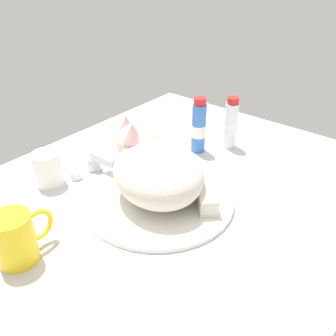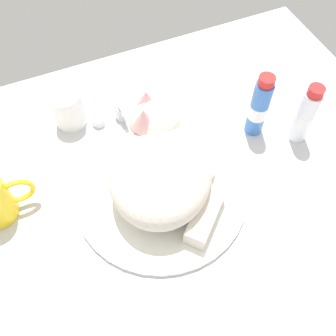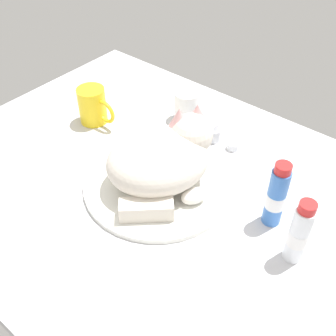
# 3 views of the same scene
# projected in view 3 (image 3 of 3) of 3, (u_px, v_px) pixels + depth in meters

# --- Properties ---
(ground_plane) EXTENTS (1.10, 0.83, 0.03)m
(ground_plane) POSITION_uv_depth(u_px,v_px,m) (159.00, 190.00, 0.94)
(ground_plane) COLOR silver
(sink_basin) EXTENTS (0.33, 0.33, 0.01)m
(sink_basin) POSITION_uv_depth(u_px,v_px,m) (159.00, 183.00, 0.92)
(sink_basin) COLOR silver
(sink_basin) RESTS_ON ground_plane
(faucet) EXTENTS (0.14, 0.10, 0.05)m
(faucet) POSITION_uv_depth(u_px,v_px,m) (211.00, 135.00, 1.03)
(faucet) COLOR silver
(faucet) RESTS_ON ground_plane
(cat) EXTENTS (0.27, 0.29, 0.16)m
(cat) POSITION_uv_depth(u_px,v_px,m) (164.00, 157.00, 0.88)
(cat) COLOR beige
(cat) RESTS_ON sink_basin
(coffee_mug) EXTENTS (0.12, 0.07, 0.10)m
(coffee_mug) POSITION_uv_depth(u_px,v_px,m) (93.00, 106.00, 1.08)
(coffee_mug) COLOR yellow
(coffee_mug) RESTS_ON ground_plane
(rinse_cup) EXTENTS (0.07, 0.07, 0.08)m
(rinse_cup) POSITION_uv_depth(u_px,v_px,m) (187.00, 106.00, 1.09)
(rinse_cup) COLOR white
(rinse_cup) RESTS_ON ground_plane
(toothpaste_bottle) EXTENTS (0.04, 0.04, 0.15)m
(toothpaste_bottle) POSITION_uv_depth(u_px,v_px,m) (276.00, 196.00, 0.80)
(toothpaste_bottle) COLOR #3870C6
(toothpaste_bottle) RESTS_ON ground_plane
(mouthwash_bottle) EXTENTS (0.04, 0.04, 0.14)m
(mouthwash_bottle) POSITION_uv_depth(u_px,v_px,m) (299.00, 233.00, 0.74)
(mouthwash_bottle) COLOR white
(mouthwash_bottle) RESTS_ON ground_plane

